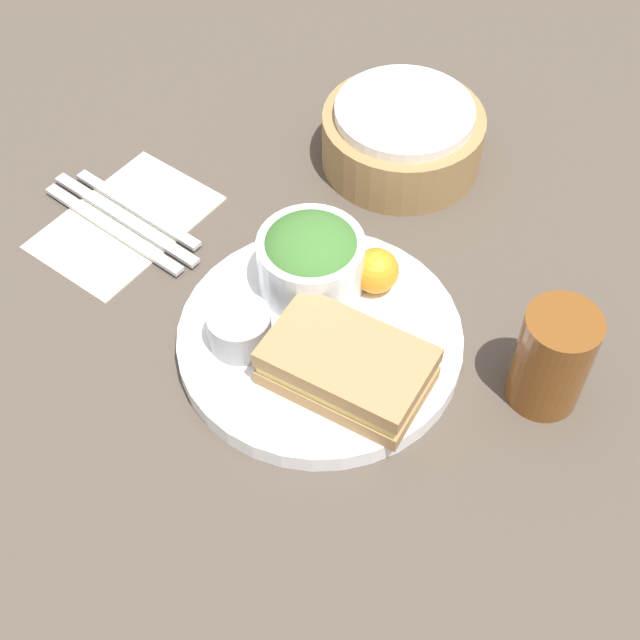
{
  "coord_description": "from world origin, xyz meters",
  "views": [
    {
      "loc": [
        0.3,
        -0.4,
        0.68
      ],
      "look_at": [
        0.0,
        0.0,
        0.04
      ],
      "focal_mm": 50.0,
      "sensor_mm": 36.0,
      "label": 1
    }
  ],
  "objects": [
    {
      "name": "orange_wedge",
      "position": [
        0.01,
        0.08,
        0.04
      ],
      "size": [
        0.04,
        0.04,
        0.04
      ],
      "primitive_type": "sphere",
      "color": "orange",
      "rests_on": "plate"
    },
    {
      "name": "ground_plane",
      "position": [
        0.0,
        0.0,
        0.0
      ],
      "size": [
        4.0,
        4.0,
        0.0
      ],
      "primitive_type": "plane",
      "color": "#4C4238"
    },
    {
      "name": "spoon",
      "position": [
        -0.26,
        0.02,
        0.01
      ],
      "size": [
        0.18,
        0.02,
        0.01
      ],
      "primitive_type": "cube",
      "rotation": [
        0.0,
        0.0,
        3.12
      ],
      "color": "silver",
      "rests_on": "napkin"
    },
    {
      "name": "bread_basket",
      "position": [
        -0.08,
        0.26,
        0.04
      ],
      "size": [
        0.18,
        0.18,
        0.07
      ],
      "color": "#997547",
      "rests_on": "ground_plane"
    },
    {
      "name": "salad_bowl",
      "position": [
        -0.04,
        0.04,
        0.06
      ],
      "size": [
        0.1,
        0.1,
        0.07
      ],
      "color": "white",
      "rests_on": "plate"
    },
    {
      "name": "napkin",
      "position": [
        -0.26,
        0.01,
        0.0
      ],
      "size": [
        0.12,
        0.18,
        0.0
      ],
      "primitive_type": "cube",
      "color": "beige",
      "rests_on": "ground_plane"
    },
    {
      "name": "drink_glass",
      "position": [
        0.19,
        0.08,
        0.05
      ],
      "size": [
        0.07,
        0.07,
        0.11
      ],
      "primitive_type": "cylinder",
      "color": "brown",
      "rests_on": "ground_plane"
    },
    {
      "name": "plate",
      "position": [
        0.0,
        0.0,
        0.01
      ],
      "size": [
        0.27,
        0.27,
        0.02
      ],
      "primitive_type": "cylinder",
      "color": "white",
      "rests_on": "ground_plane"
    },
    {
      "name": "knife",
      "position": [
        -0.26,
        0.01,
        0.01
      ],
      "size": [
        0.2,
        0.02,
        0.01
      ],
      "primitive_type": "cube",
      "rotation": [
        0.0,
        0.0,
        3.12
      ],
      "color": "silver",
      "rests_on": "napkin"
    },
    {
      "name": "fork",
      "position": [
        -0.26,
        -0.01,
        0.01
      ],
      "size": [
        0.19,
        0.02,
        0.01
      ],
      "primitive_type": "cube",
      "rotation": [
        0.0,
        0.0,
        3.12
      ],
      "color": "silver",
      "rests_on": "napkin"
    },
    {
      "name": "dressing_cup",
      "position": [
        -0.05,
        -0.05,
        0.04
      ],
      "size": [
        0.06,
        0.06,
        0.04
      ],
      "primitive_type": "cylinder",
      "color": "#99999E",
      "rests_on": "plate"
    },
    {
      "name": "sandwich",
      "position": [
        0.05,
        -0.03,
        0.04
      ],
      "size": [
        0.15,
        0.1,
        0.04
      ],
      "color": "#A37A4C",
      "rests_on": "plate"
    }
  ]
}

